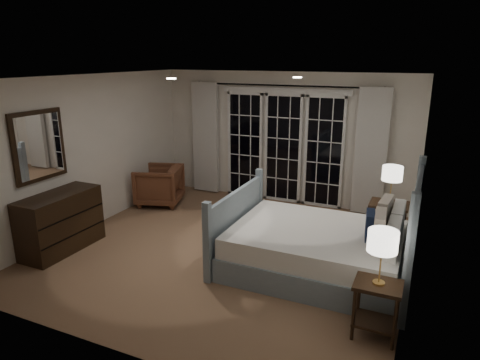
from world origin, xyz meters
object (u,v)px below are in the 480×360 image
at_px(lamp_left, 383,242).
at_px(nightstand_right, 388,218).
at_px(armchair, 159,185).
at_px(nightstand_left, 377,302).
at_px(lamp_right, 392,174).
at_px(dresser, 61,222).
at_px(bed, 320,247).

bearing_deg(lamp_left, nightstand_right, 93.42).
bearing_deg(armchair, nightstand_right, 68.34).
height_order(nightstand_left, lamp_right, lamp_right).
distance_m(nightstand_right, lamp_right, 0.68).
xyz_separation_m(lamp_left, lamp_right, (-0.13, 2.26, 0.10)).
xyz_separation_m(armchair, dresser, (-0.13, -2.30, 0.06)).
height_order(lamp_left, dresser, lamp_left).
distance_m(nightstand_right, lamp_left, 2.34).
bearing_deg(nightstand_left, lamp_right, 93.42).
xyz_separation_m(nightstand_left, armchair, (-4.37, 2.53, -0.02)).
distance_m(nightstand_right, armchair, 4.24).
distance_m(nightstand_right, dresser, 4.81).
bearing_deg(nightstand_left, dresser, 177.16).
xyz_separation_m(nightstand_right, armchair, (-4.23, 0.27, -0.09)).
distance_m(nightstand_left, lamp_left, 0.66).
xyz_separation_m(nightstand_left, nightstand_right, (-0.13, 2.26, 0.07)).
xyz_separation_m(lamp_left, dresser, (-4.50, 0.22, -0.62)).
height_order(bed, nightstand_right, bed).
relative_size(nightstand_right, lamp_right, 1.26).
height_order(lamp_left, lamp_right, lamp_right).
xyz_separation_m(nightstand_left, lamp_left, (0.00, 0.00, 0.66)).
distance_m(bed, nightstand_right, 1.35).
bearing_deg(nightstand_left, nightstand_right, 93.42).
bearing_deg(lamp_left, lamp_right, 93.42).
relative_size(armchair, dresser, 0.67).
relative_size(bed, dresser, 1.94).
bearing_deg(nightstand_right, armchair, 176.39).
height_order(nightstand_right, lamp_left, lamp_left).
bearing_deg(bed, armchair, 158.32).
bearing_deg(bed, nightstand_left, -52.90).
relative_size(bed, lamp_left, 4.22).
xyz_separation_m(lamp_right, armchair, (-4.23, 0.27, -0.77)).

